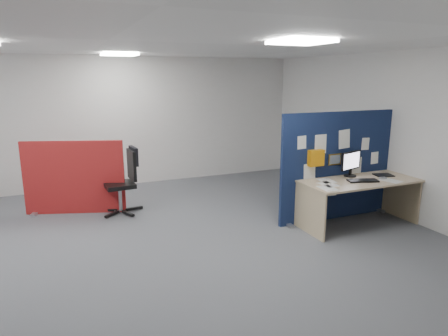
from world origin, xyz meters
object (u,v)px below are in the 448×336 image
object	(u,v)px
navy_divider	(337,166)
red_divider	(74,178)
office_chair	(126,176)
main_desk	(357,190)
monitor_main	(351,163)

from	to	relation	value
navy_divider	red_divider	bearing A→B (deg)	153.92
red_divider	office_chair	bearing A→B (deg)	-0.53
main_desk	office_chair	distance (m)	3.78
red_divider	main_desk	bearing A→B (deg)	-11.15
monitor_main	red_divider	distance (m)	4.56
navy_divider	main_desk	distance (m)	0.48
monitor_main	red_divider	bearing A→B (deg)	136.43
red_divider	office_chair	size ratio (longest dim) A/B	1.45
monitor_main	office_chair	size ratio (longest dim) A/B	0.41
navy_divider	red_divider	xyz separation A→B (m)	(-3.91, 1.92, -0.26)
red_divider	monitor_main	bearing A→B (deg)	-8.93
monitor_main	red_divider	xyz separation A→B (m)	(-4.05, 2.08, -0.34)
monitor_main	main_desk	bearing A→B (deg)	-111.61
navy_divider	monitor_main	bearing A→B (deg)	-50.81
navy_divider	red_divider	world-z (taller)	navy_divider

